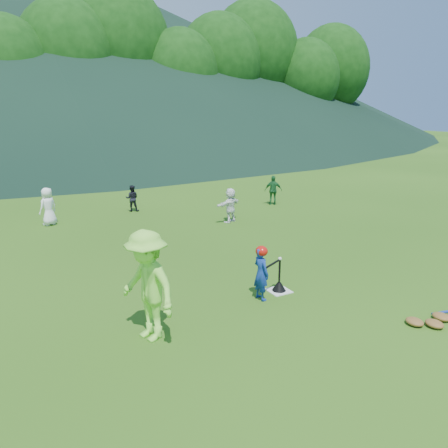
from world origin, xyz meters
name	(u,v)px	position (x,y,z in m)	size (l,w,h in m)	color
ground	(279,291)	(0.00, 0.00, 0.00)	(120.00, 120.00, 0.00)	#2A5413
home_plate	(279,291)	(0.00, 0.00, 0.01)	(0.45, 0.45, 0.02)	silver
baseball	(280,259)	(0.00, 0.00, 0.74)	(0.08, 0.08, 0.08)	white
batter_child	(261,273)	(-0.56, -0.14, 0.56)	(0.41, 0.27, 1.11)	navy
adult_coach	(148,286)	(-3.07, -0.57, 0.95)	(1.23, 0.71, 1.91)	#95F648
fielder_a	(48,207)	(-3.62, 8.10, 0.63)	(0.62, 0.40, 1.26)	white
fielder_b	(132,198)	(-0.59, 8.75, 0.50)	(0.48, 0.38, 0.99)	black
fielder_c	(273,190)	(4.75, 7.20, 0.59)	(0.69, 0.29, 1.18)	#1D622D
fielder_d	(230,205)	(1.90, 5.61, 0.59)	(1.09, 0.35, 1.18)	white
batting_tee	(279,286)	(0.00, 0.00, 0.13)	(0.30, 0.30, 0.68)	black
batter_gear	(263,252)	(-0.53, -0.14, 1.01)	(0.71, 0.32, 0.48)	#BB130C
equipment_pile	(442,317)	(1.90, -2.51, 0.07)	(1.80, 0.70, 0.19)	olive
outfield_fence	(66,150)	(0.00, 28.00, 0.70)	(70.07, 0.08, 1.33)	gray
tree_line	(48,52)	(0.20, 33.83, 8.21)	(70.04, 11.40, 14.82)	#382314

